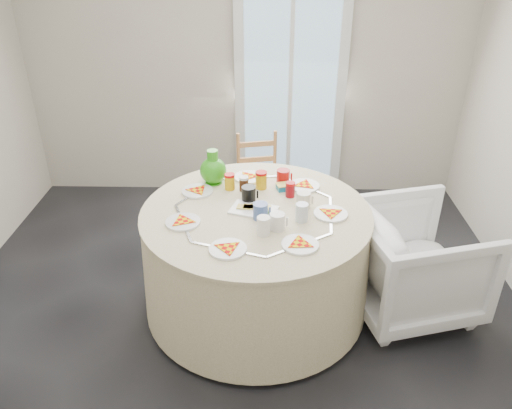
{
  "coord_description": "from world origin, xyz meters",
  "views": [
    {
      "loc": [
        0.19,
        -2.5,
        2.32
      ],
      "look_at": [
        0.13,
        0.23,
        0.8
      ],
      "focal_mm": 35.0,
      "sensor_mm": 36.0,
      "label": 1
    }
  ],
  "objects_px": {
    "wooden_chair": "(260,178)",
    "green_pitcher": "(213,168)",
    "armchair": "(414,259)",
    "table": "(256,260)"
  },
  "relations": [
    {
      "from": "armchair",
      "to": "green_pitcher",
      "type": "relative_size",
      "value": 3.41
    },
    {
      "from": "armchair",
      "to": "green_pitcher",
      "type": "height_order",
      "value": "green_pitcher"
    },
    {
      "from": "wooden_chair",
      "to": "armchair",
      "type": "distance_m",
      "value": 1.47
    },
    {
      "from": "wooden_chair",
      "to": "green_pitcher",
      "type": "height_order",
      "value": "green_pitcher"
    },
    {
      "from": "table",
      "to": "green_pitcher",
      "type": "bearing_deg",
      "value": 128.15
    },
    {
      "from": "wooden_chair",
      "to": "armchair",
      "type": "xyz_separation_m",
      "value": [
        1.04,
        -1.04,
        -0.08
      ]
    },
    {
      "from": "wooden_chair",
      "to": "green_pitcher",
      "type": "bearing_deg",
      "value": -126.65
    },
    {
      "from": "wooden_chair",
      "to": "green_pitcher",
      "type": "distance_m",
      "value": 0.84
    },
    {
      "from": "table",
      "to": "green_pitcher",
      "type": "relative_size",
      "value": 6.31
    },
    {
      "from": "table",
      "to": "green_pitcher",
      "type": "height_order",
      "value": "green_pitcher"
    }
  ]
}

